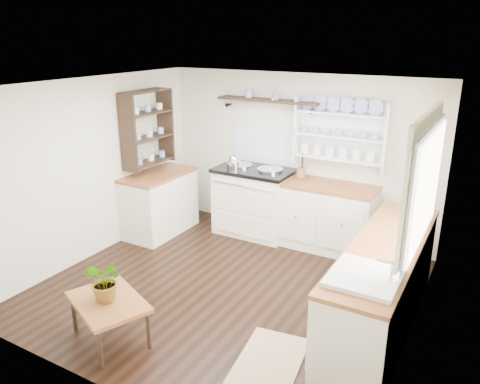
{
  "coord_description": "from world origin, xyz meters",
  "views": [
    {
      "loc": [
        2.48,
        -4.09,
        2.8
      ],
      "look_at": [
        0.02,
        0.25,
        1.1
      ],
      "focal_mm": 35.0,
      "sensor_mm": 36.0,
      "label": 1
    }
  ],
  "objects": [
    {
      "name": "utensil_crock",
      "position": [
        0.17,
        1.68,
        0.98
      ],
      "size": [
        0.12,
        0.12,
        0.14
      ],
      "primitive_type": "cylinder",
      "color": "brown",
      "rests_on": "back_cabinets"
    },
    {
      "name": "potted_plant",
      "position": [
        -0.48,
        -1.38,
        0.63
      ],
      "size": [
        0.39,
        0.35,
        0.4
      ],
      "primitive_type": "imported",
      "rotation": [
        0.0,
        0.0,
        -0.11
      ],
      "color": "#3F7233",
      "rests_on": "center_table"
    },
    {
      "name": "high_shelf",
      "position": [
        -0.4,
        1.78,
        1.91
      ],
      "size": [
        1.5,
        0.29,
        0.16
      ],
      "color": "black",
      "rests_on": "wall_back"
    },
    {
      "name": "window",
      "position": [
        1.95,
        0.15,
        1.56
      ],
      "size": [
        0.08,
        1.55,
        1.22
      ],
      "color": "white",
      "rests_on": "wall_right"
    },
    {
      "name": "center_table",
      "position": [
        -0.48,
        -1.38,
        0.38
      ],
      "size": [
        0.95,
        0.83,
        0.43
      ],
      "rotation": [
        0.0,
        0.0,
        -0.41
      ],
      "color": "brown",
      "rests_on": "floor"
    },
    {
      "name": "left_cabinets",
      "position": [
        -1.7,
        0.9,
        0.46
      ],
      "size": [
        0.62,
        1.13,
        0.9
      ],
      "color": "white",
      "rests_on": "floor"
    },
    {
      "name": "back_cabinets",
      "position": [
        0.6,
        1.6,
        0.46
      ],
      "size": [
        1.27,
        0.63,
        0.9
      ],
      "color": "white",
      "rests_on": "floor"
    },
    {
      "name": "floor_rug",
      "position": [
        0.99,
        -0.92,
        0.01
      ],
      "size": [
        0.66,
        0.92,
        0.02
      ],
      "primitive_type": "cube",
      "rotation": [
        0.0,
        0.0,
        0.14
      ],
      "color": "#8A6E50",
      "rests_on": "floor"
    },
    {
      "name": "floor",
      "position": [
        0.0,
        0.0,
        0.0
      ],
      "size": [
        4.0,
        3.8,
        0.01
      ],
      "primitive_type": "cube",
      "color": "black",
      "rests_on": "ground"
    },
    {
      "name": "belfast_sink",
      "position": [
        1.7,
        -0.65,
        0.8
      ],
      "size": [
        0.55,
        0.6,
        0.45
      ],
      "color": "white",
      "rests_on": "right_cabinets"
    },
    {
      "name": "left_shelving",
      "position": [
        -1.84,
        0.9,
        1.55
      ],
      "size": [
        0.28,
        0.8,
        1.05
      ],
      "primitive_type": "cube",
      "color": "black",
      "rests_on": "wall_left"
    },
    {
      "name": "wall_left",
      "position": [
        -2.0,
        0.0,
        1.15
      ],
      "size": [
        0.02,
        3.8,
        2.3
      ],
      "primitive_type": "cube",
      "color": "beige",
      "rests_on": "ground"
    },
    {
      "name": "right_cabinets",
      "position": [
        1.7,
        0.1,
        0.46
      ],
      "size": [
        0.62,
        2.43,
        0.9
      ],
      "color": "white",
      "rests_on": "floor"
    },
    {
      "name": "aga_cooker",
      "position": [
        -0.49,
        1.57,
        0.5
      ],
      "size": [
        1.1,
        0.76,
        1.01
      ],
      "color": "white",
      "rests_on": "floor"
    },
    {
      "name": "wall_back",
      "position": [
        0.0,
        1.9,
        1.15
      ],
      "size": [
        4.0,
        0.02,
        2.3
      ],
      "primitive_type": "cube",
      "color": "beige",
      "rests_on": "ground"
    },
    {
      "name": "ceiling",
      "position": [
        0.0,
        0.0,
        2.3
      ],
      "size": [
        4.0,
        3.8,
        0.01
      ],
      "primitive_type": "cube",
      "color": "white",
      "rests_on": "wall_back"
    },
    {
      "name": "kettle",
      "position": [
        -0.77,
        1.45,
        1.05
      ],
      "size": [
        0.19,
        0.19,
        0.24
      ],
      "primitive_type": null,
      "color": "silver",
      "rests_on": "aga_cooker"
    },
    {
      "name": "plate_rack",
      "position": [
        0.65,
        1.86,
        1.56
      ],
      "size": [
        1.2,
        0.22,
        0.9
      ],
      "color": "white",
      "rests_on": "wall_back"
    },
    {
      "name": "wall_right",
      "position": [
        2.0,
        0.0,
        1.15
      ],
      "size": [
        0.02,
        3.8,
        2.3
      ],
      "primitive_type": "cube",
      "color": "beige",
      "rests_on": "ground"
    }
  ]
}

